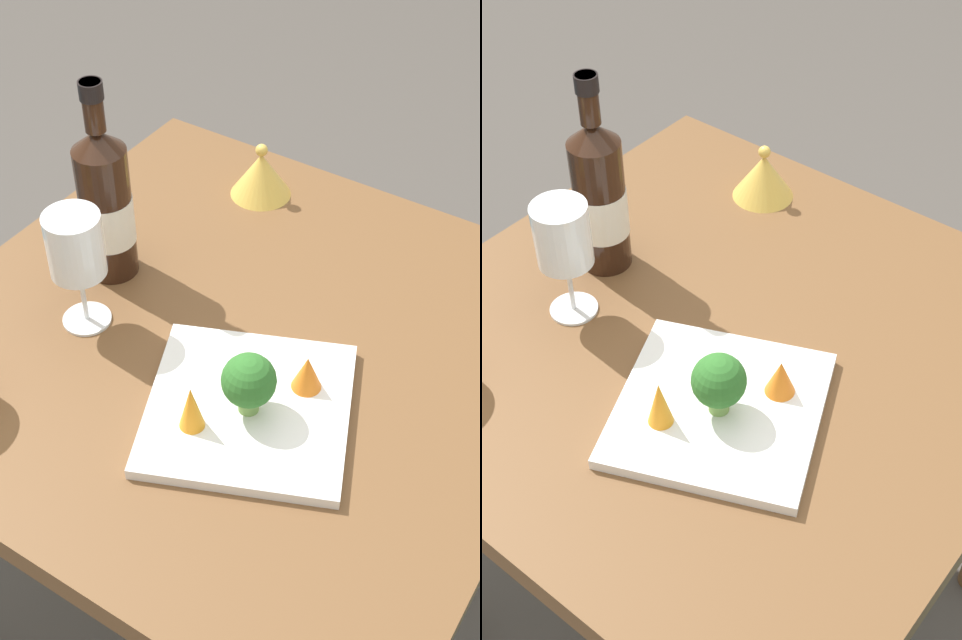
{
  "view_description": "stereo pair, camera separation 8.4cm",
  "coord_description": "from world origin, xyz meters",
  "views": [
    {
      "loc": [
        -0.71,
        -0.46,
        1.58
      ],
      "look_at": [
        0.0,
        0.0,
        0.78
      ],
      "focal_mm": 49.0,
      "sensor_mm": 36.0,
      "label": 1
    },
    {
      "loc": [
        -0.67,
        -0.53,
        1.58
      ],
      "look_at": [
        0.0,
        0.0,
        0.78
      ],
      "focal_mm": 49.0,
      "sensor_mm": 36.0,
      "label": 2
    }
  ],
  "objects": [
    {
      "name": "ground_plane",
      "position": [
        0.0,
        0.0,
        0.0
      ],
      "size": [
        8.0,
        8.0,
        0.0
      ],
      "primitive_type": "plane",
      "color": "#4C4742"
    },
    {
      "name": "carrot_garnish_left",
      "position": [
        -0.17,
        -0.04,
        0.79
      ],
      "size": [
        0.03,
        0.03,
        0.07
      ],
      "color": "orange",
      "rests_on": "serving_plate"
    },
    {
      "name": "dining_table",
      "position": [
        0.0,
        0.0,
        0.65
      ],
      "size": [
        0.83,
        0.83,
        0.75
      ],
      "color": "brown",
      "rests_on": "ground_plane"
    },
    {
      "name": "carrot_garnish_right",
      "position": [
        -0.04,
        -0.13,
        0.79
      ],
      "size": [
        0.04,
        0.04,
        0.05
      ],
      "color": "orange",
      "rests_on": "serving_plate"
    },
    {
      "name": "serving_plate",
      "position": [
        -0.11,
        -0.08,
        0.75
      ],
      "size": [
        0.33,
        0.33,
        0.02
      ],
      "rotation": [
        0.0,
        0.0,
        0.4
      ],
      "color": "white",
      "rests_on": "dining_table"
    },
    {
      "name": "wine_bottle",
      "position": [
        0.02,
        0.24,
        0.86
      ],
      "size": [
        0.08,
        0.08,
        0.31
      ],
      "color": "black",
      "rests_on": "dining_table"
    },
    {
      "name": "rice_bowl_lid",
      "position": [
        0.3,
        0.15,
        0.78
      ],
      "size": [
        0.1,
        0.1,
        0.09
      ],
      "color": "gold",
      "rests_on": "dining_table"
    },
    {
      "name": "broccoli_floret",
      "position": [
        -0.12,
        -0.09,
        0.81
      ],
      "size": [
        0.07,
        0.07,
        0.09
      ],
      "color": "#729E4C",
      "rests_on": "serving_plate"
    },
    {
      "name": "wine_glass",
      "position": [
        -0.09,
        0.2,
        0.88
      ],
      "size": [
        0.08,
        0.08,
        0.18
      ],
      "color": "white",
      "rests_on": "dining_table"
    }
  ]
}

